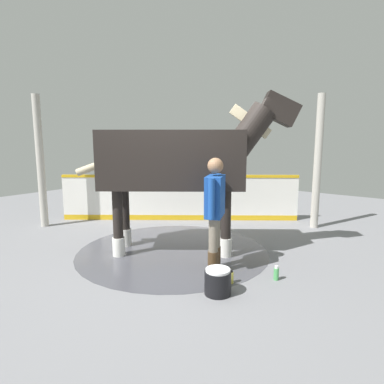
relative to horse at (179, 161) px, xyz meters
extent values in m
cube|color=gray|center=(-0.04, -0.30, -1.53)|extent=(16.00, 16.00, 0.02)
cylinder|color=#4C4C54|center=(-0.09, -0.07, -1.51)|extent=(3.20, 3.20, 0.00)
cube|color=white|center=(-1.36, 1.66, -1.01)|extent=(4.45, 3.29, 1.00)
cube|color=gold|center=(-1.36, 1.66, -0.48)|extent=(4.46, 3.31, 0.06)
cube|color=gold|center=(-1.36, 1.66, -1.46)|extent=(4.45, 3.29, 0.12)
cylinder|color=#B7B2A8|center=(1.35, 2.90, -0.12)|extent=(0.16, 0.16, 2.79)
cylinder|color=#B7B2A8|center=(-3.36, -0.56, -0.12)|extent=(0.16, 0.16, 2.79)
cube|color=black|center=(-0.09, -0.07, 0.03)|extent=(2.37, 2.09, 0.92)
cylinder|color=black|center=(0.45, 0.65, -0.97)|extent=(0.16, 0.16, 1.09)
cylinder|color=silver|center=(0.45, 0.65, -1.36)|extent=(0.20, 0.20, 0.30)
cylinder|color=black|center=(0.75, 0.24, -0.97)|extent=(0.16, 0.16, 1.09)
cylinder|color=silver|center=(0.75, 0.24, -1.36)|extent=(0.20, 0.20, 0.30)
cylinder|color=black|center=(-0.94, -0.37, -0.97)|extent=(0.16, 0.16, 1.09)
cylinder|color=silver|center=(-0.94, -0.37, -1.36)|extent=(0.20, 0.20, 0.30)
cylinder|color=black|center=(-0.64, -0.78, -0.97)|extent=(0.16, 0.16, 1.09)
cylinder|color=silver|center=(-0.64, -0.78, -1.36)|extent=(0.20, 0.20, 0.30)
cylinder|color=black|center=(0.91, 0.67, 0.49)|extent=(0.88, 0.80, 0.89)
cube|color=#C6B793|center=(0.91, 0.67, 0.63)|extent=(0.58, 0.45, 0.54)
cube|color=black|center=(1.28, 0.94, 0.82)|extent=(0.69, 0.61, 0.56)
cylinder|color=#C6B793|center=(-1.09, -0.80, -0.07)|extent=(0.63, 0.51, 0.35)
cylinder|color=#47331E|center=(0.97, -0.45, -1.36)|extent=(0.15, 0.15, 0.32)
cylinder|color=slate|center=(0.97, -0.45, -0.96)|extent=(0.13, 0.13, 0.48)
cylinder|color=#47331E|center=(0.89, -0.26, -1.36)|extent=(0.15, 0.15, 0.32)
cylinder|color=slate|center=(0.89, -0.26, -0.96)|extent=(0.13, 0.13, 0.48)
cube|color=#19479E|center=(0.93, -0.35, -0.43)|extent=(0.39, 0.52, 0.57)
cylinder|color=#19479E|center=(1.04, -0.61, -0.42)|extent=(0.09, 0.09, 0.54)
cylinder|color=#19479E|center=(0.82, -0.09, -0.42)|extent=(0.09, 0.09, 0.54)
sphere|color=#936B4C|center=(0.93, -0.35, -0.01)|extent=(0.22, 0.22, 0.22)
cylinder|color=black|center=(1.36, -0.93, -1.37)|extent=(0.33, 0.33, 0.29)
cylinder|color=white|center=(1.36, -0.93, -1.21)|extent=(0.30, 0.30, 0.03)
cylinder|color=#D8CC4C|center=(1.33, -0.57, -1.44)|extent=(0.07, 0.07, 0.15)
cylinder|color=black|center=(1.33, -0.57, -1.35)|extent=(0.05, 0.05, 0.03)
cylinder|color=#4CA559|center=(1.77, -0.11, -1.44)|extent=(0.07, 0.07, 0.16)
cylinder|color=white|center=(1.77, -0.11, -1.34)|extent=(0.05, 0.05, 0.04)
camera|label=1|loc=(3.34, -4.05, 0.34)|focal=30.17mm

